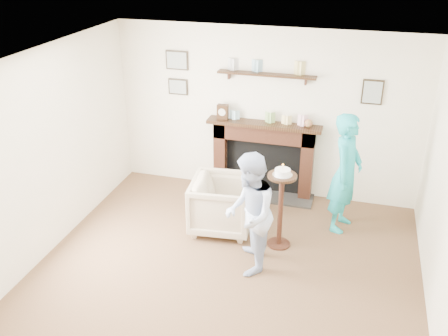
% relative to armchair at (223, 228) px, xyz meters
% --- Properties ---
extents(ground, '(5.00, 5.00, 0.00)m').
position_rel_armchair_xyz_m(ground, '(0.30, -1.24, 0.00)').
color(ground, brown).
rests_on(ground, ground).
extents(room_shell, '(4.54, 5.02, 2.52)m').
position_rel_armchair_xyz_m(room_shell, '(0.30, -0.55, 1.62)').
color(room_shell, '#EEE6CA').
rests_on(room_shell, ground).
extents(armchair, '(0.89, 0.86, 0.74)m').
position_rel_armchair_xyz_m(armchair, '(0.00, 0.00, 0.00)').
color(armchair, tan).
rests_on(armchair, ground).
extents(man, '(0.70, 0.82, 1.48)m').
position_rel_armchair_xyz_m(man, '(0.54, -0.76, 0.00)').
color(man, '#CBDAFF').
rests_on(man, ground).
extents(woman, '(0.52, 0.67, 1.63)m').
position_rel_armchair_xyz_m(woman, '(1.53, 0.49, 0.00)').
color(woman, '#22C0B7').
rests_on(woman, ground).
extents(pedestal_table, '(0.36, 0.36, 1.15)m').
position_rel_armchair_xyz_m(pedestal_table, '(0.81, -0.18, 0.71)').
color(pedestal_table, black).
rests_on(pedestal_table, ground).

